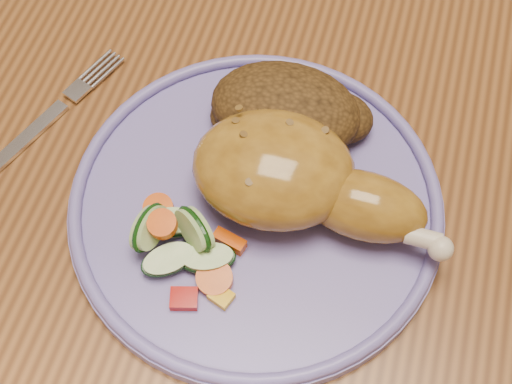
% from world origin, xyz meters
% --- Properties ---
extents(ground, '(4.00, 4.00, 0.00)m').
position_xyz_m(ground, '(0.00, 0.00, 0.00)').
color(ground, '#52301C').
rests_on(ground, ground).
extents(dining_table, '(0.90, 1.40, 0.75)m').
position_xyz_m(dining_table, '(0.00, 0.00, 0.67)').
color(dining_table, brown).
rests_on(dining_table, ground).
extents(plate, '(0.29, 0.29, 0.01)m').
position_xyz_m(plate, '(-0.03, -0.11, 0.76)').
color(plate, '#6C61AF').
rests_on(plate, dining_table).
extents(plate_rim, '(0.28, 0.28, 0.01)m').
position_xyz_m(plate_rim, '(-0.03, -0.11, 0.77)').
color(plate_rim, '#6C61AF').
rests_on(plate_rim, plate).
extents(chicken_leg, '(0.20, 0.11, 0.06)m').
position_xyz_m(chicken_leg, '(-0.01, -0.10, 0.79)').
color(chicken_leg, '#A47322').
rests_on(chicken_leg, plate).
extents(rice_pilaf, '(0.13, 0.09, 0.05)m').
position_xyz_m(rice_pilaf, '(-0.03, -0.03, 0.78)').
color(rice_pilaf, '#472E11').
rests_on(rice_pilaf, plate).
extents(vegetable_pile, '(0.09, 0.09, 0.04)m').
position_xyz_m(vegetable_pile, '(-0.07, -0.16, 0.77)').
color(vegetable_pile, '#A50A05').
rests_on(vegetable_pile, plate).
extents(fork, '(0.07, 0.15, 0.00)m').
position_xyz_m(fork, '(-0.22, -0.08, 0.75)').
color(fork, silver).
rests_on(fork, dining_table).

